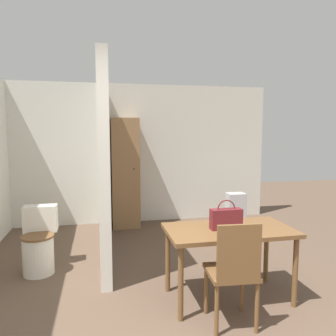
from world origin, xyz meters
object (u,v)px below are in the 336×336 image
object	(u,v)px
dining_table	(229,236)
wooden_chair	(234,270)
handbag	(226,218)
wooden_cabinet	(125,173)
toilet	(39,244)
space_heater	(236,210)

from	to	relation	value
dining_table	wooden_chair	bearing A→B (deg)	-107.70
handbag	wooden_cabinet	size ratio (longest dim) A/B	0.16
toilet	wooden_chair	bearing A→B (deg)	-40.36
handbag	space_heater	xyz separation A→B (m)	(1.13, 2.34, -0.53)
dining_table	handbag	world-z (taller)	handbag
wooden_chair	handbag	size ratio (longest dim) A/B	3.02
dining_table	space_heater	size ratio (longest dim) A/B	2.10
dining_table	wooden_cabinet	bearing A→B (deg)	106.16
wooden_chair	space_heater	distance (m)	3.07
wooden_chair	space_heater	xyz separation A→B (m)	(1.24, 2.80, -0.22)
wooden_cabinet	space_heater	bearing A→B (deg)	-12.19
toilet	wooden_cabinet	world-z (taller)	wooden_cabinet
dining_table	space_heater	xyz separation A→B (m)	(1.10, 2.34, -0.35)
space_heater	dining_table	bearing A→B (deg)	-115.13
handbag	wooden_cabinet	bearing A→B (deg)	105.36
dining_table	wooden_cabinet	world-z (taller)	wooden_cabinet
toilet	space_heater	distance (m)	3.30
toilet	wooden_cabinet	distance (m)	2.13
dining_table	toilet	bearing A→B (deg)	151.34
wooden_chair	handbag	bearing A→B (deg)	80.58
dining_table	wooden_chair	distance (m)	0.51
handbag	space_heater	size ratio (longest dim) A/B	0.53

